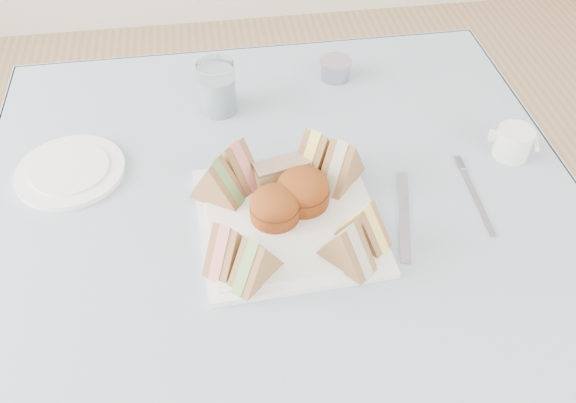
{
  "coord_description": "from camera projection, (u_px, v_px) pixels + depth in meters",
  "views": [
    {
      "loc": [
        -0.1,
        -0.69,
        1.47
      ],
      "look_at": [
        0.0,
        -0.03,
        0.8
      ],
      "focal_mm": 38.0,
      "sensor_mm": 36.0,
      "label": 1
    }
  ],
  "objects": [
    {
      "name": "fork",
      "position": [
        477.0,
        201.0,
        1.02
      ],
      "size": [
        0.02,
        0.16,
        0.0
      ],
      "primitive_type": "cube",
      "rotation": [
        0.0,
        0.0,
        -0.04
      ],
      "color": "#A3A0B6",
      "rests_on": "tablecloth"
    },
    {
      "name": "knife",
      "position": [
        404.0,
        215.0,
        0.99
      ],
      "size": [
        0.07,
        0.2,
        0.0
      ],
      "primitive_type": "cube",
      "rotation": [
        0.0,
        0.0,
        -0.26
      ],
      "color": "#A3A0B6",
      "rests_on": "tablecloth"
    },
    {
      "name": "sandwich_fr_a",
      "position": [
        364.0,
        224.0,
        0.92
      ],
      "size": [
        0.09,
        0.09,
        0.08
      ],
      "primitive_type": null,
      "rotation": [
        0.0,
        0.0,
        -0.8
      ],
      "color": "#9D5E39",
      "rests_on": "serving_plate"
    },
    {
      "name": "tablecloth",
      "position": [
        284.0,
        212.0,
        1.01
      ],
      "size": [
        1.02,
        1.02,
        0.01
      ],
      "primitive_type": "cube",
      "color": "#9CB2C5",
      "rests_on": "table"
    },
    {
      "name": "sandwich_br_a",
      "position": [
        342.0,
        162.0,
        1.01
      ],
      "size": [
        0.1,
        0.1,
        0.09
      ],
      "primitive_type": null,
      "rotation": [
        0.0,
        0.0,
        -2.28
      ],
      "color": "#9D5E39",
      "rests_on": "serving_plate"
    },
    {
      "name": "pastry_slice",
      "position": [
        281.0,
        172.0,
        1.02
      ],
      "size": [
        0.1,
        0.06,
        0.04
      ],
      "primitive_type": "cube",
      "rotation": [
        0.0,
        0.0,
        0.22
      ],
      "color": "beige",
      "rests_on": "serving_plate"
    },
    {
      "name": "sandwich_fl_b",
      "position": [
        255.0,
        259.0,
        0.87
      ],
      "size": [
        0.09,
        0.09,
        0.08
      ],
      "primitive_type": null,
      "rotation": [
        0.0,
        0.0,
        0.75
      ],
      "color": "#9D5E39",
      "rests_on": "serving_plate"
    },
    {
      "name": "sandwich_fl_a",
      "position": [
        227.0,
        244.0,
        0.89
      ],
      "size": [
        0.08,
        0.09,
        0.08
      ],
      "primitive_type": null,
      "rotation": [
        0.0,
        0.0,
        0.93
      ],
      "color": "#9D5E39",
      "rests_on": "serving_plate"
    },
    {
      "name": "serving_plate",
      "position": [
        288.0,
        221.0,
        0.98
      ],
      "size": [
        0.3,
        0.3,
        0.01
      ],
      "primitive_type": "cube",
      "rotation": [
        0.0,
        0.0,
        0.04
      ],
      "color": "white",
      "rests_on": "tablecloth"
    },
    {
      "name": "creamer_jug",
      "position": [
        513.0,
        143.0,
        1.08
      ],
      "size": [
        0.08,
        0.08,
        0.06
      ],
      "primitive_type": "cylinder",
      "rotation": [
        0.0,
        0.0,
        -0.32
      ],
      "color": "white",
      "rests_on": "tablecloth"
    },
    {
      "name": "sandwich_bl_b",
      "position": [
        236.0,
        162.0,
        1.01
      ],
      "size": [
        0.09,
        0.1,
        0.08
      ],
      "primitive_type": null,
      "rotation": [
        0.0,
        0.0,
        2.28
      ],
      "color": "#9D5E39",
      "rests_on": "serving_plate"
    },
    {
      "name": "water_glass",
      "position": [
        217.0,
        87.0,
        1.16
      ],
      "size": [
        0.08,
        0.08,
        0.1
      ],
      "primitive_type": "cylinder",
      "rotation": [
        0.0,
        0.0,
        -0.1
      ],
      "color": "white",
      "rests_on": "tablecloth"
    },
    {
      "name": "sandwich_br_b",
      "position": [
        316.0,
        151.0,
        1.03
      ],
      "size": [
        0.1,
        0.1,
        0.08
      ],
      "primitive_type": null,
      "rotation": [
        0.0,
        0.0,
        -2.34
      ],
      "color": "#9D5E39",
      "rests_on": "serving_plate"
    },
    {
      "name": "sandwich_fr_b",
      "position": [
        348.0,
        244.0,
        0.89
      ],
      "size": [
        0.09,
        0.09,
        0.08
      ],
      "primitive_type": null,
      "rotation": [
        0.0,
        0.0,
        -0.88
      ],
      "color": "#9D5E39",
      "rests_on": "serving_plate"
    },
    {
      "name": "scone_right",
      "position": [
        303.0,
        190.0,
        0.98
      ],
      "size": [
        0.11,
        0.11,
        0.06
      ],
      "primitive_type": "cylinder",
      "rotation": [
        0.0,
        0.0,
        0.39
      ],
      "color": "#974318",
      "rests_on": "serving_plate"
    },
    {
      "name": "side_plate",
      "position": [
        70.0,
        171.0,
        1.06
      ],
      "size": [
        0.24,
        0.24,
        0.01
      ],
      "primitive_type": "cylinder",
      "rotation": [
        0.0,
        0.0,
        0.36
      ],
      "color": "white",
      "rests_on": "tablecloth"
    },
    {
      "name": "table",
      "position": [
        285.0,
        335.0,
        1.27
      ],
      "size": [
        0.9,
        0.9,
        0.74
      ],
      "primitive_type": "cube",
      "color": "brown",
      "rests_on": "floor"
    },
    {
      "name": "sandwich_bl_a",
      "position": [
        217.0,
        180.0,
        0.98
      ],
      "size": [
        0.1,
        0.08,
        0.08
      ],
      "primitive_type": null,
      "rotation": [
        0.0,
        0.0,
        2.57
      ],
      "color": "#9D5E39",
      "rests_on": "serving_plate"
    },
    {
      "name": "scone_left",
      "position": [
        275.0,
        206.0,
        0.96
      ],
      "size": [
        0.09,
        0.09,
        0.05
      ],
      "primitive_type": "cylinder",
      "rotation": [
        0.0,
        0.0,
        0.15
      ],
      "color": "#974318",
      "rests_on": "serving_plate"
    },
    {
      "name": "tea_strainer",
      "position": [
        335.0,
        70.0,
        1.26
      ],
      "size": [
        0.07,
        0.07,
        0.04
      ],
      "primitive_type": "cylinder",
      "rotation": [
        0.0,
        0.0,
        -0.09
      ],
      "color": "#A3A0B6",
      "rests_on": "tablecloth"
    }
  ]
}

